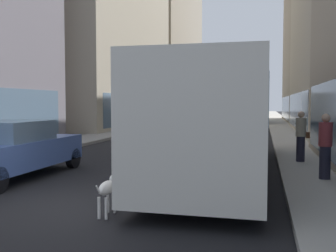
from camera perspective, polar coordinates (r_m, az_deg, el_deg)
ground_plane at (r=42.36m, az=8.33°, el=0.49°), size 120.00×120.00×0.00m
sidewalk_left at (r=43.27m, az=0.79°, el=0.68°), size 2.40×110.00×0.15m
sidewalk_right at (r=42.20m, az=16.06°, el=0.48°), size 2.40×110.00×0.15m
transit_bus at (r=11.91m, az=7.99°, el=1.73°), size 2.78×11.53×3.05m
car_white_van at (r=23.43m, az=6.88°, el=0.20°), size 1.89×4.23×1.62m
car_black_suv at (r=30.08m, az=3.80°, el=0.91°), size 1.91×3.98×1.62m
car_grey_wagon at (r=35.06m, az=2.57°, el=1.27°), size 1.83×4.70×1.62m
car_blue_hatchback at (r=11.81m, az=-21.51°, el=-3.13°), size 1.80×4.59×1.62m
box_truck at (r=41.23m, az=12.11°, el=2.69°), size 2.30×7.50×3.05m
dalmatian_dog at (r=7.52m, az=-8.73°, el=-8.96°), size 0.22×0.96×0.72m
pedestrian_with_handbag at (r=13.79m, az=18.89°, el=-1.38°), size 0.45×0.34×1.69m
pedestrian_in_coat at (r=10.85m, az=22.02°, el=-2.71°), size 0.34×0.34×1.69m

